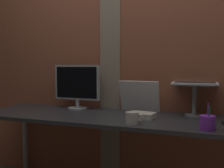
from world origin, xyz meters
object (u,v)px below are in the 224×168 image
object	(u,v)px
laptop	(195,76)
pen_cup	(208,123)
whiteboard_panel	(139,96)
coffee_mug	(132,118)
monitor	(77,84)

from	to	relation	value
laptop	pen_cup	world-z (taller)	laptop
laptop	whiteboard_panel	bearing A→B (deg)	-176.18
whiteboard_panel	coffee_mug	xyz separation A→B (m)	(0.06, -0.47, -0.09)
laptop	pen_cup	distance (m)	0.58
laptop	coffee_mug	xyz separation A→B (m)	(-0.39, -0.51, -0.28)
pen_cup	monitor	bearing A→B (deg)	159.29
whiteboard_panel	coffee_mug	distance (m)	0.49
monitor	coffee_mug	bearing A→B (deg)	-33.61
laptop	whiteboard_panel	world-z (taller)	laptop
laptop	whiteboard_panel	size ratio (longest dim) A/B	1.02
laptop	whiteboard_panel	distance (m)	0.49
pen_cup	laptop	bearing A→B (deg)	101.11
monitor	coffee_mug	size ratio (longest dim) A/B	3.48
laptop	coffee_mug	distance (m)	0.70
monitor	pen_cup	xyz separation A→B (m)	(1.14, -0.43, -0.18)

